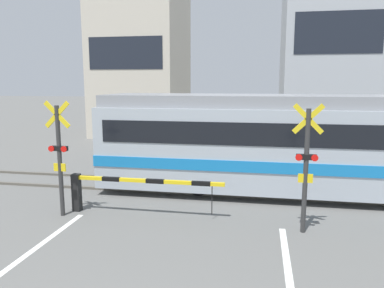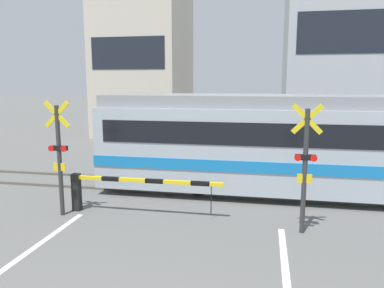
{
  "view_description": "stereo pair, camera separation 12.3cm",
  "coord_description": "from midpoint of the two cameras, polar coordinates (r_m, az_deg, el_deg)",
  "views": [
    {
      "loc": [
        1.97,
        -2.35,
        3.41
      ],
      "look_at": [
        0.0,
        8.29,
        1.6
      ],
      "focal_mm": 35.0,
      "sensor_mm": 36.0,
      "label": 1
    },
    {
      "loc": [
        2.09,
        -2.33,
        3.41
      ],
      "look_at": [
        0.0,
        8.29,
        1.6
      ],
      "focal_mm": 35.0,
      "sensor_mm": 36.0,
      "label": 2
    }
  ],
  "objects": [
    {
      "name": "rail_track_far",
      "position": [
        12.85,
        1.66,
        -5.72
      ],
      "size": [
        50.0,
        0.1,
        0.08
      ],
      "color": "#5B564C",
      "rests_on": "ground_plane"
    },
    {
      "name": "crossing_barrier_near",
      "position": [
        9.96,
        -11.25,
        -6.33
      ],
      "size": [
        4.04,
        0.2,
        1.0
      ],
      "color": "black",
      "rests_on": "ground_plane"
    },
    {
      "name": "commuter_train",
      "position": [
        12.07,
        26.0,
        -0.02
      ],
      "size": [
        16.17,
        2.67,
        3.01
      ],
      "color": "#ADB7C1",
      "rests_on": "ground_plane"
    },
    {
      "name": "crossing_barrier_far",
      "position": [
        15.02,
        9.62,
        -0.94
      ],
      "size": [
        4.04,
        0.2,
        1.0
      ],
      "color": "black",
      "rests_on": "ground_plane"
    },
    {
      "name": "building_right_of_street",
      "position": [
        24.28,
        20.48,
        13.51
      ],
      "size": [
        5.21,
        6.27,
        10.72
      ],
      "color": "#B2B7BC",
      "rests_on": "ground_plane"
    },
    {
      "name": "crossing_signal_right",
      "position": [
        8.69,
        17.24,
        -2.82
      ],
      "size": [
        0.68,
        0.15,
        2.94
      ],
      "color": "#333333",
      "rests_on": "ground_plane"
    },
    {
      "name": "pedestrian",
      "position": [
        18.97,
        2.48,
        2.06
      ],
      "size": [
        0.38,
        0.22,
        1.67
      ],
      "color": "#23232D",
      "rests_on": "ground_plane"
    },
    {
      "name": "building_left_of_street",
      "position": [
        25.18,
        -7.04,
        12.04
      ],
      "size": [
        5.23,
        6.27,
        9.13
      ],
      "color": "beige",
      "rests_on": "ground_plane"
    },
    {
      "name": "rail_track_near",
      "position": [
        11.49,
        0.47,
        -7.56
      ],
      "size": [
        50.0,
        0.1,
        0.08
      ],
      "color": "#5B564C",
      "rests_on": "ground_plane"
    },
    {
      "name": "crossing_signal_left",
      "position": [
        9.98,
        -19.26,
        -1.37
      ],
      "size": [
        0.68,
        0.15,
        2.94
      ],
      "color": "#333333",
      "rests_on": "ground_plane"
    }
  ]
}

